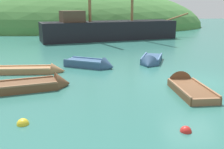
# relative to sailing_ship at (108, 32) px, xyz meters

# --- Properties ---
(ground_plane) EXTENTS (120.00, 120.00, 0.00)m
(ground_plane) POSITION_rel_sailing_ship_xyz_m (2.61, -16.82, -0.75)
(ground_plane) COLOR #2D6B60
(shore_hill) EXTENTS (49.22, 27.44, 13.58)m
(shore_hill) POSITION_rel_sailing_ship_xyz_m (-7.29, 17.86, -0.75)
(shore_hill) COLOR #477F3D
(shore_hill) RESTS_ON ground
(sailing_ship) EXTENTS (16.81, 7.02, 13.39)m
(sailing_ship) POSITION_rel_sailing_ship_xyz_m (0.00, 0.00, 0.00)
(sailing_ship) COLOR black
(sailing_ship) RESTS_ON ground
(rowboat_outer_left) EXTENTS (3.30, 1.91, 1.10)m
(rowboat_outer_left) POSITION_rel_sailing_ship_xyz_m (-4.37, -16.90, -0.65)
(rowboat_outer_left) COLOR brown
(rowboat_outer_left) RESTS_ON ground
(rowboat_portside) EXTENTS (3.14, 2.34, 1.02)m
(rowboat_portside) POSITION_rel_sailing_ship_xyz_m (-1.99, -13.01, -0.61)
(rowboat_portside) COLOR #335175
(rowboat_portside) RESTS_ON ground
(rowboat_center) EXTENTS (2.10, 3.25, 1.07)m
(rowboat_center) POSITION_rel_sailing_ship_xyz_m (1.70, -12.21, -0.64)
(rowboat_center) COLOR #335175
(rowboat_center) RESTS_ON ground
(rowboat_outer_right) EXTENTS (1.24, 3.38, 1.14)m
(rowboat_outer_right) POSITION_rel_sailing_ship_xyz_m (1.96, -17.64, -0.67)
(rowboat_outer_right) COLOR brown
(rowboat_outer_right) RESTS_ON ground
(rowboat_near_dock) EXTENTS (3.68, 1.00, 0.87)m
(rowboat_near_dock) POSITION_rel_sailing_ship_xyz_m (-5.11, -14.04, -0.67)
(rowboat_near_dock) COLOR #9E7047
(rowboat_near_dock) RESTS_ON ground
(buoy_yellow) EXTENTS (0.38, 0.38, 0.38)m
(buoy_yellow) POSITION_rel_sailing_ship_xyz_m (-4.28, -20.58, -0.75)
(buoy_yellow) COLOR yellow
(buoy_yellow) RESTS_ON ground
(buoy_red) EXTENTS (0.34, 0.34, 0.34)m
(buoy_red) POSITION_rel_sailing_ship_xyz_m (0.53, -21.51, -0.75)
(buoy_red) COLOR red
(buoy_red) RESTS_ON ground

